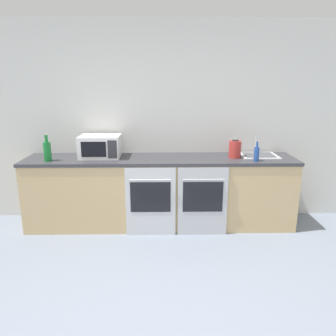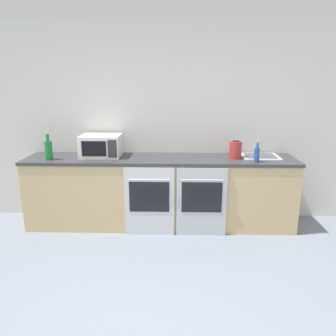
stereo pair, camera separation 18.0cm
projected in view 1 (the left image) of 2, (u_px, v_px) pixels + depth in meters
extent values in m
cube|color=silver|center=(160.00, 123.00, 4.36)|extent=(10.00, 0.06, 2.60)
cube|color=tan|center=(160.00, 193.00, 4.25)|extent=(3.39, 0.62, 0.86)
cube|color=#38383D|center=(160.00, 159.00, 4.14)|extent=(3.41, 0.64, 0.04)
cube|color=silver|center=(151.00, 202.00, 3.94)|extent=(0.60, 0.03, 0.85)
cube|color=black|center=(150.00, 197.00, 3.90)|extent=(0.48, 0.01, 0.38)
cylinder|color=silver|center=(150.00, 180.00, 3.83)|extent=(0.49, 0.02, 0.02)
cube|color=#B7BABF|center=(203.00, 202.00, 3.95)|extent=(0.60, 0.03, 0.85)
cube|color=black|center=(203.00, 197.00, 3.91)|extent=(0.48, 0.01, 0.38)
cylinder|color=#B7BABF|center=(204.00, 180.00, 3.84)|extent=(0.49, 0.02, 0.02)
cube|color=silver|center=(100.00, 146.00, 4.14)|extent=(0.50, 0.39, 0.28)
cube|color=black|center=(94.00, 149.00, 3.95)|extent=(0.30, 0.01, 0.19)
cube|color=#2D2D33|center=(112.00, 149.00, 3.95)|extent=(0.11, 0.01, 0.22)
cylinder|color=#234793|center=(257.00, 154.00, 3.93)|extent=(0.06, 0.06, 0.17)
cylinder|color=#234793|center=(257.00, 145.00, 3.90)|extent=(0.03, 0.03, 0.07)
cylinder|color=silver|center=(234.00, 148.00, 4.37)|extent=(0.06, 0.06, 0.14)
cylinder|color=silver|center=(234.00, 141.00, 4.35)|extent=(0.03, 0.03, 0.06)
cylinder|color=#19722D|center=(47.00, 152.00, 3.94)|extent=(0.09, 0.09, 0.23)
cylinder|color=#19722D|center=(46.00, 139.00, 3.90)|extent=(0.04, 0.04, 0.09)
cylinder|color=#B2332D|center=(235.00, 149.00, 4.11)|extent=(0.15, 0.15, 0.21)
cylinder|color=#262628|center=(235.00, 140.00, 4.08)|extent=(0.08, 0.08, 0.01)
cube|color=silver|center=(259.00, 156.00, 4.21)|extent=(0.47, 0.40, 0.01)
cube|color=#4C4F54|center=(259.00, 155.00, 4.21)|extent=(0.37, 0.29, 0.01)
cylinder|color=silver|center=(256.00, 144.00, 4.34)|extent=(0.02, 0.02, 0.22)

